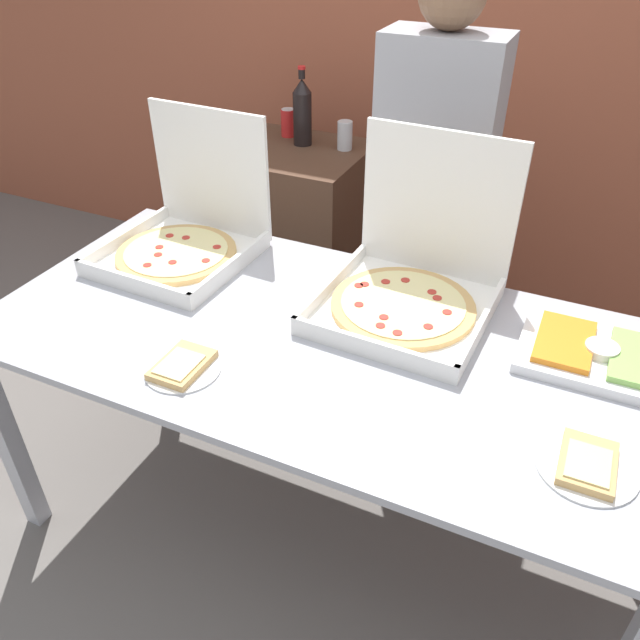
{
  "coord_description": "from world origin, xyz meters",
  "views": [
    {
      "loc": [
        0.61,
        -1.32,
        1.92
      ],
      "look_at": [
        0.0,
        0.0,
        0.9
      ],
      "focal_mm": 35.0,
      "sensor_mm": 36.0,
      "label": 1
    }
  ],
  "objects_px": {
    "paper_plate_front_center": "(182,366)",
    "veggie_tray": "(600,355)",
    "pizza_box_near_left": "(412,280)",
    "pizza_box_far_left": "(185,233)",
    "soda_can_silver": "(345,135)",
    "soda_can_colored": "(288,123)",
    "paper_plate_front_left": "(587,465)",
    "soda_bottle": "(302,111)",
    "person_guest_plaid": "(429,214)"
  },
  "relations": [
    {
      "from": "paper_plate_front_center",
      "to": "veggie_tray",
      "type": "xyz_separation_m",
      "value": [
        1.01,
        0.51,
        0.01
      ]
    },
    {
      "from": "pizza_box_near_left",
      "to": "pizza_box_far_left",
      "type": "distance_m",
      "value": 0.81
    },
    {
      "from": "pizza_box_near_left",
      "to": "soda_can_silver",
      "type": "xyz_separation_m",
      "value": [
        -0.6,
        0.9,
        0.09
      ]
    },
    {
      "from": "pizza_box_far_left",
      "to": "soda_can_silver",
      "type": "xyz_separation_m",
      "value": [
        0.21,
        0.92,
        0.09
      ]
    },
    {
      "from": "pizza_box_far_left",
      "to": "soda_can_colored",
      "type": "relative_size",
      "value": 4.05
    },
    {
      "from": "paper_plate_front_left",
      "to": "soda_bottle",
      "type": "height_order",
      "value": "soda_bottle"
    },
    {
      "from": "paper_plate_front_center",
      "to": "veggie_tray",
      "type": "bearing_deg",
      "value": 26.58
    },
    {
      "from": "paper_plate_front_center",
      "to": "soda_can_silver",
      "type": "bearing_deg",
      "value": 95.77
    },
    {
      "from": "paper_plate_front_center",
      "to": "soda_can_silver",
      "type": "relative_size",
      "value": 1.68
    },
    {
      "from": "paper_plate_front_left",
      "to": "veggie_tray",
      "type": "bearing_deg",
      "value": 91.27
    },
    {
      "from": "pizza_box_near_left",
      "to": "soda_bottle",
      "type": "height_order",
      "value": "pizza_box_near_left"
    },
    {
      "from": "paper_plate_front_center",
      "to": "soda_can_colored",
      "type": "bearing_deg",
      "value": 106.64
    },
    {
      "from": "paper_plate_front_left",
      "to": "paper_plate_front_center",
      "type": "xyz_separation_m",
      "value": [
        -1.02,
        -0.09,
        0.0
      ]
    },
    {
      "from": "soda_can_colored",
      "to": "person_guest_plaid",
      "type": "xyz_separation_m",
      "value": [
        0.82,
        -0.46,
        -0.1
      ]
    },
    {
      "from": "pizza_box_far_left",
      "to": "soda_can_silver",
      "type": "distance_m",
      "value": 0.95
    },
    {
      "from": "paper_plate_front_center",
      "to": "soda_bottle",
      "type": "xyz_separation_m",
      "value": [
        -0.34,
        1.44,
        0.24
      ]
    },
    {
      "from": "paper_plate_front_center",
      "to": "soda_can_colored",
      "type": "relative_size",
      "value": 1.68
    },
    {
      "from": "pizza_box_far_left",
      "to": "soda_can_colored",
      "type": "distance_m",
      "value": 0.98
    },
    {
      "from": "soda_bottle",
      "to": "person_guest_plaid",
      "type": "height_order",
      "value": "person_guest_plaid"
    },
    {
      "from": "paper_plate_front_left",
      "to": "soda_can_colored",
      "type": "relative_size",
      "value": 1.82
    },
    {
      "from": "soda_bottle",
      "to": "person_guest_plaid",
      "type": "bearing_deg",
      "value": -28.89
    },
    {
      "from": "pizza_box_far_left",
      "to": "person_guest_plaid",
      "type": "distance_m",
      "value": 0.88
    },
    {
      "from": "pizza_box_near_left",
      "to": "paper_plate_front_left",
      "type": "bearing_deg",
      "value": -37.3
    },
    {
      "from": "pizza_box_near_left",
      "to": "soda_can_silver",
      "type": "bearing_deg",
      "value": 126.44
    },
    {
      "from": "veggie_tray",
      "to": "soda_bottle",
      "type": "height_order",
      "value": "soda_bottle"
    },
    {
      "from": "paper_plate_front_center",
      "to": "veggie_tray",
      "type": "relative_size",
      "value": 0.49
    },
    {
      "from": "veggie_tray",
      "to": "soda_bottle",
      "type": "bearing_deg",
      "value": 145.42
    },
    {
      "from": "pizza_box_far_left",
      "to": "paper_plate_front_left",
      "type": "height_order",
      "value": "pizza_box_far_left"
    },
    {
      "from": "paper_plate_front_center",
      "to": "soda_can_colored",
      "type": "height_order",
      "value": "soda_can_colored"
    },
    {
      "from": "soda_can_colored",
      "to": "veggie_tray",
      "type": "bearing_deg",
      "value": -34.48
    },
    {
      "from": "veggie_tray",
      "to": "soda_can_silver",
      "type": "bearing_deg",
      "value": 140.58
    },
    {
      "from": "pizza_box_far_left",
      "to": "veggie_tray",
      "type": "relative_size",
      "value": 1.18
    },
    {
      "from": "paper_plate_front_left",
      "to": "soda_can_colored",
      "type": "bearing_deg",
      "value": 136.05
    },
    {
      "from": "pizza_box_near_left",
      "to": "paper_plate_front_center",
      "type": "height_order",
      "value": "pizza_box_near_left"
    },
    {
      "from": "soda_bottle",
      "to": "soda_can_colored",
      "type": "height_order",
      "value": "soda_bottle"
    },
    {
      "from": "pizza_box_far_left",
      "to": "soda_bottle",
      "type": "distance_m",
      "value": 0.92
    },
    {
      "from": "pizza_box_far_left",
      "to": "soda_bottle",
      "type": "relative_size",
      "value": 1.5
    },
    {
      "from": "pizza_box_near_left",
      "to": "soda_bottle",
      "type": "xyz_separation_m",
      "value": [
        -0.8,
        0.88,
        0.17
      ]
    },
    {
      "from": "pizza_box_near_left",
      "to": "person_guest_plaid",
      "type": "bearing_deg",
      "value": 103.25
    },
    {
      "from": "paper_plate_front_center",
      "to": "person_guest_plaid",
      "type": "xyz_separation_m",
      "value": [
        0.36,
        1.05,
        0.06
      ]
    },
    {
      "from": "paper_plate_front_left",
      "to": "veggie_tray",
      "type": "height_order",
      "value": "veggie_tray"
    },
    {
      "from": "pizza_box_near_left",
      "to": "person_guest_plaid",
      "type": "height_order",
      "value": "person_guest_plaid"
    },
    {
      "from": "soda_can_colored",
      "to": "pizza_box_near_left",
      "type": "bearing_deg",
      "value": -46.27
    },
    {
      "from": "pizza_box_near_left",
      "to": "pizza_box_far_left",
      "type": "xyz_separation_m",
      "value": [
        -0.81,
        -0.02,
        -0.0
      ]
    },
    {
      "from": "person_guest_plaid",
      "to": "pizza_box_far_left",
      "type": "bearing_deg",
      "value": 35.27
    },
    {
      "from": "veggie_tray",
      "to": "paper_plate_front_center",
      "type": "bearing_deg",
      "value": -153.42
    },
    {
      "from": "paper_plate_front_left",
      "to": "soda_bottle",
      "type": "bearing_deg",
      "value": 135.33
    },
    {
      "from": "pizza_box_near_left",
      "to": "soda_can_colored",
      "type": "xyz_separation_m",
      "value": [
        -0.91,
        0.95,
        0.09
      ]
    },
    {
      "from": "soda_can_silver",
      "to": "person_guest_plaid",
      "type": "relative_size",
      "value": 0.07
    },
    {
      "from": "soda_bottle",
      "to": "soda_can_colored",
      "type": "distance_m",
      "value": 0.15
    }
  ]
}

